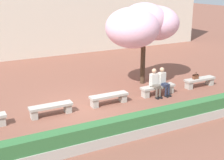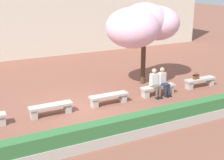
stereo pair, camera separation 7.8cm
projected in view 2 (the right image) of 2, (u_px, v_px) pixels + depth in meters
ground_plane at (81, 109)px, 12.84m from camera, size 100.00×100.00×0.00m
building_facade at (17, 0)px, 21.80m from camera, size 28.82×4.00×7.63m
stone_bench_center at (51, 108)px, 12.20m from camera, size 1.71×0.43×0.45m
stone_bench_near_east at (109, 98)px, 13.30m from camera, size 1.71×0.43×0.45m
stone_bench_east_end at (158, 89)px, 14.40m from camera, size 1.71×0.43×0.45m
stone_bench_far_east at (200, 81)px, 15.51m from camera, size 1.71×0.43×0.45m
person_seated_left at (155, 82)px, 14.14m from camera, size 0.51×0.68×1.29m
person_seated_right at (163, 80)px, 14.34m from camera, size 0.51×0.72×1.29m
handbag at (196, 77)px, 15.31m from camera, size 0.30×0.15×0.34m
cherry_tree_main at (144, 24)px, 15.16m from camera, size 4.07×2.93×4.08m
planter_hedge_foreground at (115, 131)px, 10.16m from camera, size 17.32×0.50×0.80m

